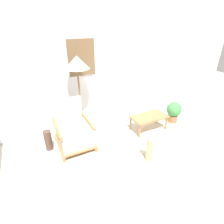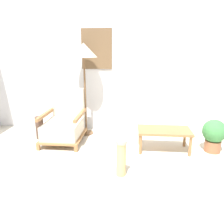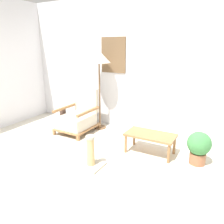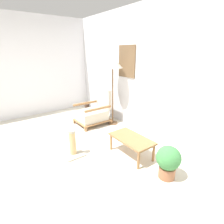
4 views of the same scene
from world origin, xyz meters
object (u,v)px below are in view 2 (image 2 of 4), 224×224
object	(u,v)px
floor_lamp	(84,54)
vase	(40,128)
coffee_table	(164,132)
potted_plant	(214,134)
scratching_post	(121,164)
armchair	(64,124)

from	to	relation	value
floor_lamp	vase	bearing A→B (deg)	-158.14
coffee_table	vase	size ratio (longest dim) A/B	2.00
potted_plant	scratching_post	xyz separation A→B (m)	(-1.38, -0.86, -0.11)
armchair	potted_plant	size ratio (longest dim) A/B	1.71
armchair	coffee_table	size ratio (longest dim) A/B	1.09
coffee_table	vase	bearing A→B (deg)	172.23
armchair	coffee_table	world-z (taller)	armchair
vase	potted_plant	distance (m)	2.90
floor_lamp	vase	size ratio (longest dim) A/B	4.08
floor_lamp	coffee_table	bearing A→B (deg)	-23.89
floor_lamp	coffee_table	world-z (taller)	floor_lamp
armchair	floor_lamp	bearing A→B (deg)	51.42
armchair	vase	xyz separation A→B (m)	(-0.47, 0.07, -0.10)
floor_lamp	potted_plant	size ratio (longest dim) A/B	3.22
coffee_table	vase	world-z (taller)	vase
armchair	floor_lamp	size ratio (longest dim) A/B	0.53
floor_lamp	scratching_post	size ratio (longest dim) A/B	3.37
scratching_post	coffee_table	bearing A→B (deg)	53.32
potted_plant	scratching_post	world-z (taller)	potted_plant
vase	scratching_post	world-z (taller)	scratching_post
vase	scratching_post	size ratio (longest dim) A/B	0.83
potted_plant	vase	bearing A→B (deg)	174.70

